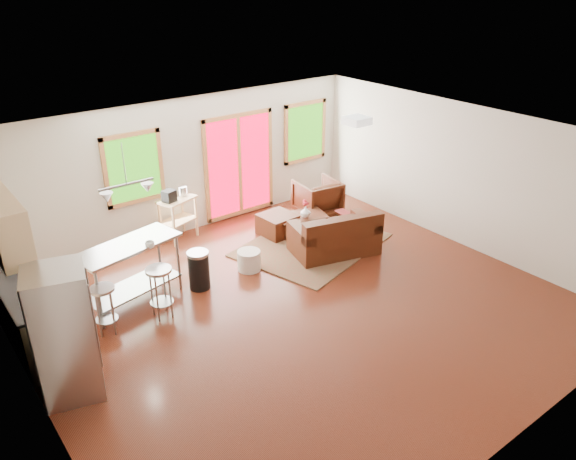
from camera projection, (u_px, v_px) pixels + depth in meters
floor at (300, 308)px, 8.60m from camera, size 7.50×7.00×0.02m
ceiling at (302, 142)px, 7.47m from camera, size 7.50×7.00×0.02m
back_wall at (184, 167)px, 10.55m from camera, size 7.50×0.02×2.60m
left_wall at (26, 324)px, 5.96m from camera, size 0.02×7.00×2.60m
right_wall at (463, 176)px, 10.11m from camera, size 0.02×7.00×2.60m
front_wall at (524, 352)px, 5.53m from camera, size 7.50×0.02×2.60m
window_left at (134, 168)px, 9.87m from camera, size 1.10×0.05×1.30m
french_doors at (239, 165)px, 11.26m from camera, size 1.60×0.05×2.10m
window_right at (305, 132)px, 12.02m from camera, size 1.10×0.05×1.30m
rug at (312, 245)px, 10.47m from camera, size 3.03×2.61×0.03m
loveseat at (335, 237)px, 10.07m from camera, size 1.68×1.21×0.81m
coffee_table at (301, 218)px, 10.83m from camera, size 1.06×0.79×0.38m
armchair at (317, 196)px, 11.58m from camera, size 0.91×0.86×0.84m
ottoman at (278, 225)px, 10.81m from camera, size 0.66×0.66×0.42m
pouf at (249, 260)px, 9.59m from camera, size 0.49×0.49×0.35m
vase at (306, 211)px, 10.63m from camera, size 0.23×0.24×0.34m
book at (339, 207)px, 10.74m from camera, size 0.21×0.04×0.28m
cabinets at (18, 281)px, 7.49m from camera, size 0.64×2.24×2.30m
refrigerator at (65, 334)px, 6.56m from camera, size 0.83×0.82×1.70m
island at (130, 263)px, 8.44m from camera, size 1.68×0.95×1.00m
cup at (150, 244)px, 8.28m from camera, size 0.17×0.16×0.14m
bar_stool_a at (104, 299)px, 7.78m from camera, size 0.45×0.45×0.74m
bar_stool_b at (160, 281)px, 8.13m from camera, size 0.40×0.40×0.81m
trash_can at (199, 270)px, 8.99m from camera, size 0.46×0.46×0.64m
kitchen_cart at (176, 205)px, 10.41m from camera, size 0.79×0.63×1.05m
ceiling_flush at (357, 121)px, 8.82m from camera, size 0.35×0.35×0.12m
pendant_light at (127, 191)px, 7.80m from camera, size 0.80×0.18×0.79m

